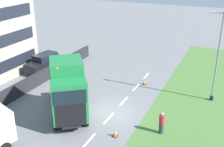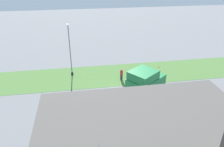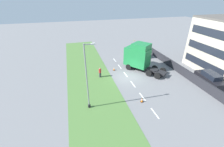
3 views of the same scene
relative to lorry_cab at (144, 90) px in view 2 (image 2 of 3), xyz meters
name	(u,v)px [view 2 (image 2 of 3)]	position (x,y,z in m)	size (l,w,h in m)	color
ground_plane	(119,97)	(-2.78, -2.21, -2.40)	(120.00, 120.00, 0.00)	slate
grass_verge	(111,75)	(-8.78, -2.21, -2.40)	(7.00, 44.00, 0.01)	#4C7538
lane_markings	(113,97)	(-2.78, -2.91, -2.40)	(0.16, 17.80, 0.00)	white
boundary_wall	(139,146)	(6.22, -2.21, -1.72)	(0.25, 24.00, 1.36)	#232328
lorry_cab	(144,90)	(0.00, 0.00, 0.00)	(6.20, 7.09, 4.92)	black
flatbed_truck	(200,106)	(2.52, 5.40, -0.99)	(3.54, 5.39, 2.69)	silver
lamp_post	(70,52)	(-9.72, -7.88, 1.24)	(1.27, 0.31, 7.79)	black
pedestrian	(121,75)	(-7.06, -1.02, -1.58)	(0.39, 0.39, 1.68)	#333338
traffic_cone_lead	(139,87)	(-4.21, 0.72, -2.12)	(0.36, 0.36, 0.58)	black
traffic_cone_trailing	(66,97)	(-3.32, -8.64, -2.12)	(0.36, 0.36, 0.58)	black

